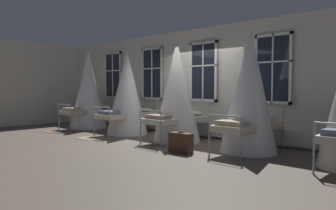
{
  "coord_description": "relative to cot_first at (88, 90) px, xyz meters",
  "views": [
    {
      "loc": [
        5.9,
        -6.7,
        1.45
      ],
      "look_at": [
        -0.38,
        -0.12,
        0.96
      ],
      "focal_mm": 35.75,
      "sensor_mm": 36.0,
      "label": 1
    }
  ],
  "objects": [
    {
      "name": "cot_first",
      "position": [
        0.0,
        0.0,
        0.0
      ],
      "size": [
        1.27,
        1.92,
        2.75
      ],
      "rotation": [
        0.0,
        0.0,
        1.58
      ],
      "color": "#9EA3A8",
      "rests_on": "ground"
    },
    {
      "name": "ground",
      "position": [
        4.27,
        0.12,
        -1.33
      ],
      "size": [
        24.88,
        24.88,
        0.0
      ],
      "primitive_type": "plane",
      "color": "brown"
    },
    {
      "name": "cot_second",
      "position": [
        2.16,
        -0.02,
        -0.08
      ],
      "size": [
        1.27,
        1.92,
        2.58
      ],
      "rotation": [
        0.0,
        0.0,
        1.56
      ],
      "color": "#9EA3A8",
      "rests_on": "ground"
    },
    {
      "name": "cot_fourth",
      "position": [
        6.36,
        0.01,
        0.04
      ],
      "size": [
        1.27,
        1.91,
        2.83
      ],
      "rotation": [
        0.0,
        0.0,
        1.57
      ],
      "color": "#9EA3A8",
      "rests_on": "ground"
    },
    {
      "name": "rug_first",
      "position": [
        0.02,
        -1.33,
        -1.33
      ],
      "size": [
        0.82,
        0.59,
        0.01
      ],
      "primitive_type": "cube",
      "rotation": [
        0.0,
        0.0,
        -0.04
      ],
      "color": "brown",
      "rests_on": "ground"
    },
    {
      "name": "window_bank",
      "position": [
        4.27,
        1.06,
        -0.33
      ],
      "size": [
        9.46,
        0.1,
        2.67
      ],
      "color": "black",
      "rests_on": "ground"
    },
    {
      "name": "cot_third",
      "position": [
        4.22,
        -0.01,
        -0.04
      ],
      "size": [
        1.27,
        1.93,
        2.66
      ],
      "rotation": [
        0.0,
        0.0,
        1.54
      ],
      "color": "#9EA3A8",
      "rests_on": "ground"
    },
    {
      "name": "rug_second",
      "position": [
        2.14,
        -1.33,
        -1.33
      ],
      "size": [
        0.8,
        0.57,
        0.01
      ],
      "primitive_type": "cube",
      "rotation": [
        0.0,
        0.0,
        0.01
      ],
      "color": "#8E7A5B",
      "rests_on": "ground"
    },
    {
      "name": "back_wall_with_windows",
      "position": [
        4.27,
        1.18,
        0.24
      ],
      "size": [
        13.44,
        0.1,
        3.15
      ],
      "primitive_type": "cube",
      "color": "beige",
      "rests_on": "ground"
    },
    {
      "name": "suitcase_dark",
      "position": [
        5.32,
        -1.1,
        -1.11
      ],
      "size": [
        0.57,
        0.24,
        0.47
      ],
      "rotation": [
        0.0,
        0.0,
        0.05
      ],
      "color": "#472D1E",
      "rests_on": "ground"
    },
    {
      "name": "end_wall_left",
      "position": [
        -2.45,
        -1.87,
        0.24
      ],
      "size": [
        0.1,
        6.98,
        3.15
      ],
      "primitive_type": "cube",
      "color": "beige",
      "rests_on": "ground"
    }
  ]
}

